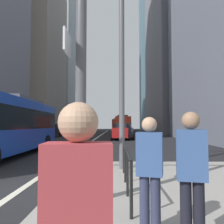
% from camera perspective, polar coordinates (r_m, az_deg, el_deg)
% --- Properties ---
extents(ground_plane, '(160.00, 160.00, 0.00)m').
position_cam_1_polar(ground_plane, '(26.36, -4.65, -6.96)').
color(ground_plane, black).
extents(lane_centre_line, '(0.20, 80.00, 0.01)m').
position_cam_1_polar(lane_centre_line, '(36.31, -3.11, -5.92)').
color(lane_centre_line, beige).
rests_on(lane_centre_line, ground).
extents(office_tower_left_mid, '(12.74, 16.42, 32.53)m').
position_cam_1_polar(office_tower_left_mid, '(53.64, -19.85, 12.71)').
color(office_tower_left_mid, gray).
rests_on(office_tower_left_mid, ground).
extents(office_tower_left_far, '(11.52, 21.67, 50.29)m').
position_cam_1_polar(office_tower_left_far, '(78.05, -13.29, 14.34)').
color(office_tower_left_far, '#9E9EA3').
rests_on(office_tower_left_far, ground).
extents(office_tower_right_mid, '(13.42, 21.66, 43.29)m').
position_cam_1_polar(office_tower_right_mid, '(55.13, 16.92, 18.12)').
color(office_tower_right_mid, gray).
rests_on(office_tower_right_mid, ground).
extents(office_tower_right_far, '(11.09, 23.88, 56.54)m').
position_cam_1_polar(office_tower_right_far, '(80.65, 11.65, 16.07)').
color(office_tower_right_far, slate).
rests_on(office_tower_right_far, ground).
extents(city_bus_blue_oncoming, '(2.85, 11.75, 3.40)m').
position_cam_1_polar(city_bus_blue_oncoming, '(13.86, -24.57, -2.47)').
color(city_bus_blue_oncoming, '#14389E').
rests_on(city_bus_blue_oncoming, ground).
extents(city_bus_red_receding, '(2.79, 11.80, 3.40)m').
position_cam_1_polar(city_bus_red_receding, '(42.10, 2.43, -3.06)').
color(city_bus_red_receding, red).
rests_on(city_bus_red_receding, ground).
extents(city_bus_red_distant, '(2.89, 10.89, 3.40)m').
position_cam_1_polar(city_bus_red_distant, '(59.62, 1.40, -3.10)').
color(city_bus_red_distant, red).
rests_on(city_bus_red_distant, ground).
extents(car_oncoming_mid, '(2.13, 4.44, 1.94)m').
position_cam_1_polar(car_oncoming_mid, '(36.74, -13.52, -4.27)').
color(car_oncoming_mid, black).
rests_on(car_oncoming_mid, ground).
extents(car_receding_near, '(2.18, 4.50, 1.94)m').
position_cam_1_polar(car_receding_near, '(27.41, 2.05, -4.75)').
color(car_receding_near, maroon).
rests_on(car_receding_near, ground).
extents(car_receding_far, '(2.12, 4.56, 1.94)m').
position_cam_1_polar(car_receding_far, '(28.82, 3.19, -4.67)').
color(car_receding_far, '#232838').
rests_on(car_receding_far, ground).
extents(car_oncoming_far, '(2.06, 4.16, 1.94)m').
position_cam_1_polar(car_oncoming_far, '(41.58, -7.32, -4.20)').
color(car_oncoming_far, gold).
rests_on(car_oncoming_far, ground).
extents(street_lamp_post, '(5.50, 0.32, 8.00)m').
position_cam_1_polar(street_lamp_post, '(9.23, 2.37, 19.46)').
color(street_lamp_post, '#56565B').
rests_on(street_lamp_post, median_island).
extents(bollard_left, '(0.20, 0.20, 0.78)m').
position_cam_1_polar(bollard_left, '(3.35, -15.96, -23.05)').
color(bollard_left, '#99999E').
rests_on(bollard_left, median_island).
extents(bollard_right, '(0.20, 0.20, 0.87)m').
position_cam_1_polar(bollard_right, '(4.84, -9.52, -16.21)').
color(bollard_right, '#99999E').
rests_on(bollard_right, median_island).
extents(pedestrian_railing, '(0.06, 3.80, 0.98)m').
position_cam_1_polar(pedestrian_railing, '(5.95, 3.50, -11.59)').
color(pedestrian_railing, black).
rests_on(pedestrian_railing, median_island).
extents(pedestrian_waiting, '(0.43, 0.32, 1.70)m').
position_cam_1_polar(pedestrian_waiting, '(3.59, 9.22, -13.36)').
color(pedestrian_waiting, '#2D334C').
rests_on(pedestrian_waiting, median_island).
extents(pedestrian_walking, '(0.42, 0.31, 1.76)m').
position_cam_1_polar(pedestrian_walking, '(3.31, 18.94, -13.46)').
color(pedestrian_walking, black).
rests_on(pedestrian_walking, median_island).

